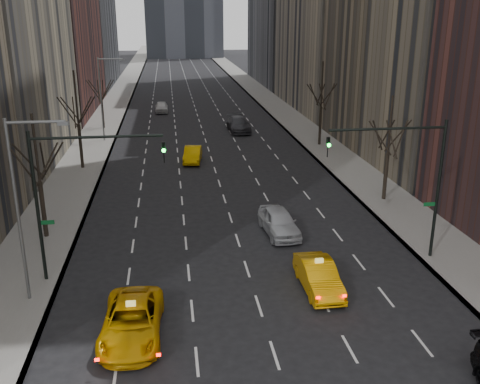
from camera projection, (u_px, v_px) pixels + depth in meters
name	position (u px, v px, depth m)	size (l,w,h in m)	color
sidewalk_left	(115.00, 105.00, 82.78)	(4.50, 320.00, 0.15)	slate
sidewalk_right	(270.00, 102.00, 85.86)	(4.50, 320.00, 0.15)	slate
tree_lw_b	(40.00, 182.00, 32.79)	(3.36, 3.50, 7.82)	black
tree_lw_c	(79.00, 126.00, 47.72)	(3.36, 3.50, 8.74)	black
tree_lw_d	(102.00, 100.00, 64.79)	(3.36, 3.50, 7.36)	black
tree_rw_b	(388.00, 153.00, 39.57)	(3.36, 3.50, 7.82)	black
tree_rw_c	(321.00, 108.00, 56.38)	(3.36, 3.50, 8.74)	black
traffic_mast_left	(69.00, 182.00, 26.95)	(6.69, 0.39, 8.00)	black
traffic_mast_right	(412.00, 169.00, 29.24)	(6.69, 0.39, 8.00)	black
streetlight_near	(23.00, 193.00, 24.81)	(2.83, 0.22, 9.00)	slate
streetlight_far	(104.00, 91.00, 57.70)	(2.83, 0.22, 9.00)	slate
taxi_suv	(132.00, 321.00, 23.36)	(2.56, 5.54, 1.54)	#D79604
taxi_sedan	(318.00, 276.00, 27.40)	(1.62, 4.64, 1.53)	#E49804
silver_sedan_ahead	(279.00, 222.00, 34.38)	(1.95, 4.84, 1.65)	#AEB0B6
far_taxi	(193.00, 154.00, 51.16)	(1.55, 4.46, 1.47)	#DEA404
far_suv_grey	(238.00, 124.00, 64.28)	(2.41, 5.93, 1.72)	#323237
far_car_white	(162.00, 107.00, 76.87)	(1.79, 4.44, 1.51)	silver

